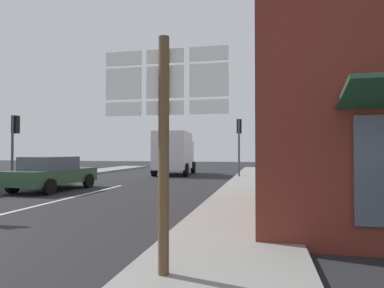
# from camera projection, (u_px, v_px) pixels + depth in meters

# --- Properties ---
(ground_plane) EXTENTS (80.00, 80.00, 0.00)m
(ground_plane) POSITION_uv_depth(u_px,v_px,m) (102.00, 190.00, 14.79)
(ground_plane) COLOR #232326
(sidewalk_right) EXTENTS (2.51, 44.00, 0.14)m
(sidewalk_right) POSITION_uv_depth(u_px,v_px,m) (247.00, 199.00, 11.51)
(sidewalk_right) COLOR gray
(sidewalk_right) RESTS_ON ground
(lane_centre_stripe) EXTENTS (0.16, 12.00, 0.01)m
(lane_centre_stripe) POSITION_uv_depth(u_px,v_px,m) (44.00, 204.00, 10.88)
(lane_centre_stripe) COLOR silver
(lane_centre_stripe) RESTS_ON ground
(sedan_far) EXTENTS (2.18, 4.30, 1.47)m
(sedan_far) POSITION_uv_depth(u_px,v_px,m) (52.00, 173.00, 14.69)
(sedan_far) COLOR #2D5133
(sedan_far) RESTS_ON ground
(delivery_truck) EXTENTS (2.75, 5.13, 3.05)m
(delivery_truck) POSITION_uv_depth(u_px,v_px,m) (174.00, 152.00, 24.34)
(delivery_truck) COLOR silver
(delivery_truck) RESTS_ON ground
(route_sign_post) EXTENTS (1.66, 0.14, 3.20)m
(route_sign_post) POSITION_uv_depth(u_px,v_px,m) (164.00, 129.00, 4.39)
(route_sign_post) COLOR brown
(route_sign_post) RESTS_ON ground
(traffic_light_near_left) EXTENTS (0.30, 0.49, 3.51)m
(traffic_light_near_left) POSITION_uv_depth(u_px,v_px,m) (15.00, 134.00, 17.09)
(traffic_light_near_left) COLOR #47474C
(traffic_light_near_left) RESTS_ON ground
(traffic_light_far_right) EXTENTS (0.30, 0.49, 3.72)m
(traffic_light_far_right) POSITION_uv_depth(u_px,v_px,m) (239.00, 134.00, 21.29)
(traffic_light_far_right) COLOR #47474C
(traffic_light_far_right) RESTS_ON ground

